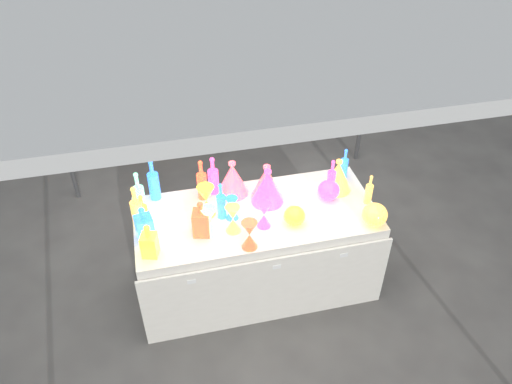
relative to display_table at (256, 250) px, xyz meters
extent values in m
plane|color=#5F5C58|center=(0.00, 0.01, -0.37)|extent=(80.00, 80.00, 0.00)
cylinder|color=gray|center=(-1.50, 1.51, 0.83)|extent=(0.04, 0.04, 2.40)
cylinder|color=gray|center=(1.50, 1.51, 0.83)|extent=(0.04, 0.04, 2.40)
cylinder|color=gray|center=(0.00, 1.48, 0.63)|extent=(3.00, 0.04, 0.04)
cube|color=white|center=(0.00, 0.01, 0.00)|extent=(1.80, 0.80, 0.75)
cube|color=white|center=(0.00, -0.41, -0.04)|extent=(1.84, 0.02, 0.68)
cube|color=white|center=(-0.55, -0.42, 0.23)|extent=(0.06, 0.00, 0.03)
cube|color=white|center=(0.05, -0.42, 0.23)|extent=(0.06, 0.00, 0.03)
cube|color=white|center=(0.55, -0.42, 0.23)|extent=(0.06, 0.00, 0.03)
cube|color=#9E7647|center=(-0.67, 2.45, -0.16)|extent=(0.70, 0.62, 0.42)
cube|color=#9E7647|center=(0.57, 2.50, -0.35)|extent=(0.73, 0.63, 0.05)
camera|label=1|loc=(-0.64, -2.73, 2.82)|focal=35.00mm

